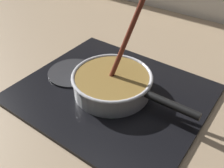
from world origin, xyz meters
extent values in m
cube|color=#9E8466|center=(0.00, 0.00, -0.02)|extent=(2.40, 1.60, 0.04)
cube|color=black|center=(0.12, 0.05, 0.01)|extent=(0.56, 0.48, 0.01)
torus|color=#592D0C|center=(0.12, 0.05, 0.02)|extent=(0.21, 0.21, 0.01)
cylinder|color=#262628|center=(-0.04, 0.05, 0.01)|extent=(0.17, 0.17, 0.01)
cylinder|color=silver|center=(0.12, 0.05, 0.04)|extent=(0.23, 0.23, 0.06)
cylinder|color=olive|center=(0.12, 0.05, 0.05)|extent=(0.22, 0.22, 0.05)
torus|color=silver|center=(0.12, 0.05, 0.07)|extent=(0.25, 0.25, 0.01)
cylinder|color=black|center=(0.32, 0.05, 0.06)|extent=(0.16, 0.02, 0.02)
cylinder|color=beige|center=(0.14, 0.04, 0.06)|extent=(0.03, 0.03, 0.01)
cylinder|color=beige|center=(0.10, 0.02, 0.06)|extent=(0.04, 0.04, 0.01)
cylinder|color=beige|center=(0.06, 0.03, 0.06)|extent=(0.03, 0.03, 0.01)
cylinder|color=#EDD88C|center=(0.15, 0.14, 0.06)|extent=(0.03, 0.03, 0.01)
cylinder|color=#EDD88C|center=(0.19, 0.06, 0.06)|extent=(0.03, 0.03, 0.01)
cylinder|color=maroon|center=(0.15, 0.09, 0.19)|extent=(0.08, 0.10, 0.28)
cube|color=brown|center=(0.12, 0.05, 0.06)|extent=(0.05, 0.05, 0.01)
camera|label=1|loc=(0.48, -0.44, 0.52)|focal=40.62mm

